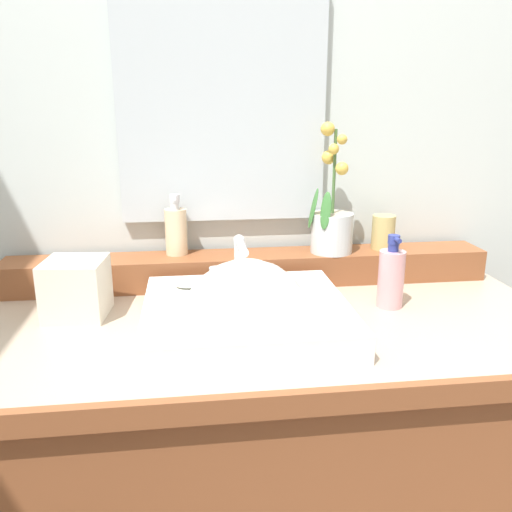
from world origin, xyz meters
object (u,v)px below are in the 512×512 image
Objects in this scene: soap_bar at (189,283)px; tumbler_cup at (383,232)px; potted_plant at (332,222)px; soap_dispenser at (176,230)px; sink_basin at (247,321)px; lotion_bottle at (391,277)px; tissue_box at (76,288)px.

soap_bar is 0.76× the size of tumbler_cup.
soap_bar is at bearing -155.20° from potted_plant.
tumbler_cup is at bearing -1.77° from soap_dispenser.
sink_basin is 0.42m from potted_plant.
tissue_box is (-0.72, 0.04, -0.01)m from lotion_bottle.
lotion_bottle is (-0.06, -0.22, -0.05)m from tumbler_cup.
soap_dispenser is 0.56m from tumbler_cup.
soap_bar is 0.44× the size of soap_dispenser.
soap_bar is 0.54× the size of tissue_box.
potted_plant reaches higher than soap_bar.
soap_dispenser is 1.21× the size of tissue_box.
sink_basin is 0.39m from tissue_box.
sink_basin is at bearing -65.71° from soap_dispenser.
tissue_box is at bearing 177.11° from lotion_bottle.
soap_bar is 0.47m from lotion_bottle.
potted_plant is 0.65m from tissue_box.
soap_bar is (-0.12, 0.12, 0.05)m from sink_basin.
lotion_bottle reaches higher than soap_bar.
sink_basin is 1.27× the size of potted_plant.
soap_bar is 0.22m from soap_dispenser.
sink_basin is 4.65× the size of tumbler_cup.
tumbler_cup is (0.15, 0.02, -0.04)m from potted_plant.
tumbler_cup is at bearing 19.78° from soap_bar.
potted_plant is 2.14× the size of soap_dispenser.
soap_bar is at bearing -2.00° from tissue_box.
potted_plant is 1.95× the size of lotion_bottle.
soap_bar is 0.25m from tissue_box.
sink_basin is at bearing -164.90° from lotion_bottle.
potted_plant is at bearing -174.22° from tumbler_cup.
potted_plant is 0.15m from tumbler_cup.
tumbler_cup is 0.53× the size of lotion_bottle.
potted_plant is 0.41m from soap_dispenser.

